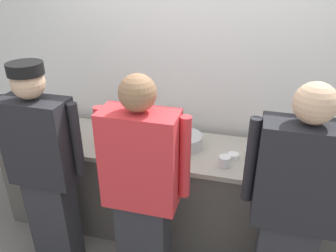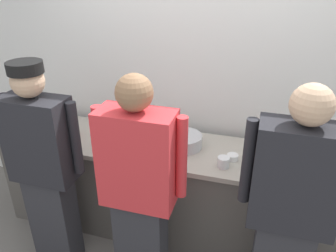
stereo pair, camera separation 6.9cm
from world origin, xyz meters
name	(u,v)px [view 1 (the left image)]	position (x,y,z in m)	size (l,w,h in m)	color
wall_back	(188,65)	(0.00, 0.81, 1.46)	(4.93, 0.10, 2.92)	white
prep_counter	(175,190)	(0.00, 0.35, 0.44)	(3.15, 0.66, 0.88)	#56514C
chef_near_left	(45,168)	(-0.84, -0.23, 0.91)	(0.61, 0.24, 1.70)	#2D2D33
chef_center	(142,191)	(-0.07, -0.31, 0.91)	(0.62, 0.24, 1.71)	#2D2D33
chef_far_right	(292,210)	(0.88, -0.25, 0.91)	(0.63, 0.24, 1.73)	#2D2D33
plate_stack_front	(42,127)	(-1.24, 0.32, 0.93)	(0.23, 0.23, 0.10)	white
plate_stack_rear	(151,135)	(-0.24, 0.45, 0.92)	(0.20, 0.20, 0.07)	white
mixing_bowl_steel	(183,141)	(0.06, 0.39, 0.94)	(0.31, 0.31, 0.11)	#B7BABF
sheet_tray	(280,161)	(0.83, 0.33, 0.90)	(0.53, 0.28, 0.02)	#B7BABF
squeeze_bottle_primary	(74,126)	(-0.90, 0.32, 0.98)	(0.05, 0.05, 0.21)	red
squeeze_bottle_secondary	(102,138)	(-0.59, 0.21, 0.97)	(0.06, 0.06, 0.18)	red
ramekin_green_sauce	(332,171)	(1.19, 0.27, 0.91)	(0.10, 0.10, 0.05)	white
ramekin_orange_sauce	(233,156)	(0.48, 0.30, 0.91)	(0.09, 0.09, 0.04)	white
deli_cup	(224,161)	(0.42, 0.17, 0.93)	(0.09, 0.09, 0.08)	white
chefs_knife	(119,134)	(-0.55, 0.45, 0.89)	(0.28, 0.03, 0.02)	#B7BABF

